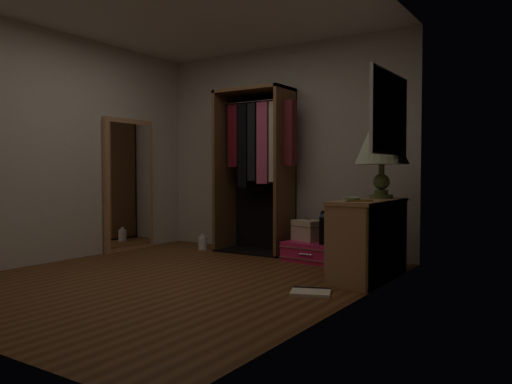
# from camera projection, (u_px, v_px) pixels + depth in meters

# --- Properties ---
(ground) EXTENTS (4.00, 4.00, 0.00)m
(ground) POSITION_uv_depth(u_px,v_px,m) (175.00, 279.00, 4.73)
(ground) COLOR #583319
(ground) RESTS_ON ground
(room_walls) EXTENTS (3.52, 4.02, 2.60)m
(room_walls) POSITION_uv_depth(u_px,v_px,m) (183.00, 120.00, 4.67)
(room_walls) COLOR #BDB5A8
(room_walls) RESTS_ON ground
(console_bookshelf) EXTENTS (0.42, 1.12, 0.75)m
(console_bookshelf) POSITION_uv_depth(u_px,v_px,m) (370.00, 237.00, 4.75)
(console_bookshelf) COLOR #AC7A53
(console_bookshelf) RESTS_ON ground
(open_wardrobe) EXTENTS (1.07, 0.50, 2.05)m
(open_wardrobe) POSITION_uv_depth(u_px,v_px,m) (258.00, 156.00, 6.27)
(open_wardrobe) COLOR brown
(open_wardrobe) RESTS_ON ground
(floor_mirror) EXTENTS (0.06, 0.80, 1.70)m
(floor_mirror) POSITION_uv_depth(u_px,v_px,m) (129.00, 185.00, 6.47)
(floor_mirror) COLOR #AD7A54
(floor_mirror) RESTS_ON ground
(pink_suitcase) EXTENTS (0.76, 0.57, 0.22)m
(pink_suitcase) POSITION_uv_depth(u_px,v_px,m) (318.00, 252.00, 5.66)
(pink_suitcase) COLOR #DD1B5C
(pink_suitcase) RESTS_ON ground
(train_case) EXTENTS (0.41, 0.35, 0.25)m
(train_case) POSITION_uv_depth(u_px,v_px,m) (308.00, 230.00, 5.78)
(train_case) COLOR #BAA88E
(train_case) RESTS_ON pink_suitcase
(black_bag) EXTENTS (0.36, 0.26, 0.37)m
(black_bag) POSITION_uv_depth(u_px,v_px,m) (337.00, 227.00, 5.45)
(black_bag) COLOR black
(black_bag) RESTS_ON pink_suitcase
(table_lamp) EXTENTS (0.53, 0.53, 0.66)m
(table_lamp) POSITION_uv_depth(u_px,v_px,m) (382.00, 150.00, 4.96)
(table_lamp) COLOR #44572A
(table_lamp) RESTS_ON console_bookshelf
(brass_tray) EXTENTS (0.29, 0.29, 0.01)m
(brass_tray) POSITION_uv_depth(u_px,v_px,m) (360.00, 200.00, 4.50)
(brass_tray) COLOR #A0853D
(brass_tray) RESTS_ON console_bookshelf
(ceramic_bowl) EXTENTS (0.21, 0.21, 0.04)m
(ceramic_bowl) POSITION_uv_depth(u_px,v_px,m) (352.00, 199.00, 4.48)
(ceramic_bowl) COLOR #A7C9A9
(ceramic_bowl) RESTS_ON console_bookshelf
(white_jug) EXTENTS (0.15, 0.15, 0.20)m
(white_jug) POSITION_uv_depth(u_px,v_px,m) (203.00, 243.00, 6.51)
(white_jug) COLOR silver
(white_jug) RESTS_ON ground
(floor_book) EXTENTS (0.40, 0.36, 0.03)m
(floor_book) POSITION_uv_depth(u_px,v_px,m) (311.00, 292.00, 4.16)
(floor_book) COLOR #EEE2C8
(floor_book) RESTS_ON ground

